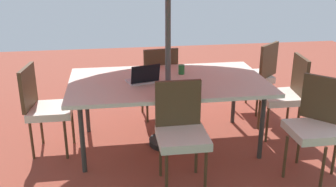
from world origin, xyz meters
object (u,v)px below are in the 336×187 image
(chair_west, at_px, (286,92))
(chair_east, at_px, (44,105))
(chair_northwest, at_px, (317,123))
(dining_table, at_px, (168,84))
(chair_south, at_px, (159,78))
(chair_north, at_px, (181,129))
(laptop, at_px, (143,78))
(chair_southwest, at_px, (258,73))
(cup, at_px, (181,69))

(chair_west, bearing_deg, chair_east, -83.27)
(chair_northwest, relative_size, chair_east, 1.00)
(dining_table, bearing_deg, chair_east, -1.33)
(dining_table, bearing_deg, chair_south, -89.49)
(chair_north, bearing_deg, chair_east, 147.75)
(chair_west, height_order, laptop, laptop)
(chair_north, xyz_separation_m, chair_east, (1.35, -0.82, 0.00))
(chair_south, distance_m, chair_northwest, 2.10)
(chair_southwest, height_order, chair_west, same)
(chair_northwest, bearing_deg, laptop, -159.96)
(chair_south, height_order, chair_east, same)
(laptop, bearing_deg, dining_table, 171.07)
(cup, bearing_deg, chair_east, 6.56)
(chair_south, distance_m, chair_southwest, 1.37)
(chair_northwest, distance_m, laptop, 1.81)
(dining_table, height_order, chair_northwest, chair_northwest)
(dining_table, relative_size, cup, 19.80)
(chair_east, relative_size, laptop, 2.61)
(chair_northwest, bearing_deg, cup, -175.90)
(chair_southwest, relative_size, chair_east, 1.00)
(chair_east, bearing_deg, cup, -76.37)
(chair_south, xyz_separation_m, chair_northwest, (-1.33, 1.63, 0.00))
(chair_east, relative_size, chair_west, 1.00)
(chair_west, xyz_separation_m, cup, (1.22, -0.18, 0.28))
(chair_south, distance_m, chair_west, 1.60)
(chair_southwest, bearing_deg, chair_northwest, 47.23)
(chair_north, xyz_separation_m, laptop, (0.28, -0.75, 0.27))
(chair_north, xyz_separation_m, cup, (-0.18, -1.00, 0.28))
(dining_table, xyz_separation_m, cup, (-0.19, -0.21, 0.10))
(chair_east, distance_m, chair_west, 2.76)
(chair_south, relative_size, chair_southwest, 1.00)
(chair_southwest, distance_m, chair_north, 2.11)
(cup, bearing_deg, chair_west, 171.83)
(dining_table, bearing_deg, chair_southwest, -148.82)
(chair_northwest, height_order, chair_west, same)
(chair_southwest, bearing_deg, chair_south, -39.48)
(chair_southwest, relative_size, chair_west, 1.00)
(dining_table, relative_size, chair_south, 2.20)
(chair_south, bearing_deg, dining_table, 85.04)
(chair_south, bearing_deg, chair_north, 85.00)
(cup, bearing_deg, dining_table, 47.87)
(chair_south, xyz_separation_m, chair_east, (1.34, 0.75, 0.00))
(chair_west, height_order, cup, chair_west)
(chair_southwest, xyz_separation_m, laptop, (1.64, 0.86, 0.27))
(cup, bearing_deg, chair_southwest, -152.30)
(chair_east, bearing_deg, chair_northwest, -101.13)
(chair_east, height_order, laptop, laptop)
(cup, bearing_deg, chair_south, -71.26)
(chair_west, bearing_deg, cup, -91.46)
(chair_southwest, distance_m, chair_east, 2.83)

